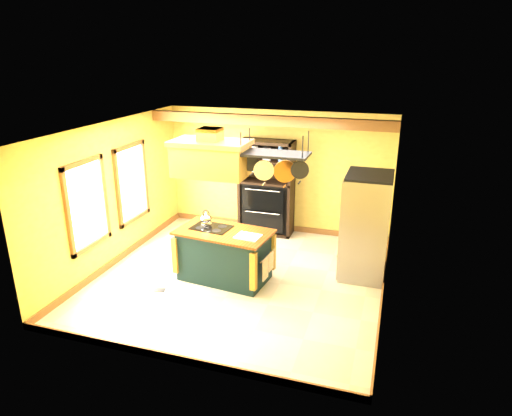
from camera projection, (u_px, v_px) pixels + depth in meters
The scene contains 15 objects.
floor at pixel (240, 278), 8.26m from camera, with size 5.00×5.00×0.00m, color beige.
ceiling at pixel (238, 128), 7.37m from camera, with size 5.00×5.00×0.00m, color white.
wall_back at pixel (277, 172), 10.06m from camera, with size 5.00×0.02×2.70m, color gold.
wall_front at pixel (171, 271), 5.56m from camera, with size 5.00×0.02×2.70m, color gold.
wall_left at pixel (113, 194), 8.52m from camera, with size 0.02×5.00×2.70m, color gold.
wall_right at pixel (390, 223), 7.10m from camera, with size 0.02×5.00×2.70m, color gold.
ceiling_beam at pixel (268, 120), 8.93m from camera, with size 5.00×0.15×0.20m, color brown.
window_near at pixel (87, 205), 7.78m from camera, with size 0.06×1.06×1.56m.
window_far at pixel (132, 183), 9.04m from camera, with size 0.06×1.06×1.56m.
kitchen_island at pixel (224, 254), 8.08m from camera, with size 1.73×1.10×1.11m.
range_hood at pixel (211, 157), 7.56m from camera, with size 1.30×0.73×0.80m.
pot_rack at pixel (275, 160), 7.24m from camera, with size 1.15×0.54×0.84m.
refrigerator at pixel (365, 228), 8.10m from camera, with size 0.81×0.95×1.86m.
hutch at pixel (267, 197), 10.08m from camera, with size 1.18×0.54×2.09m.
floor_register at pixel (157, 290), 7.83m from camera, with size 0.28×0.12×0.01m, color black.
Camera 1 is at (2.50, -6.95, 3.91)m, focal length 32.00 mm.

